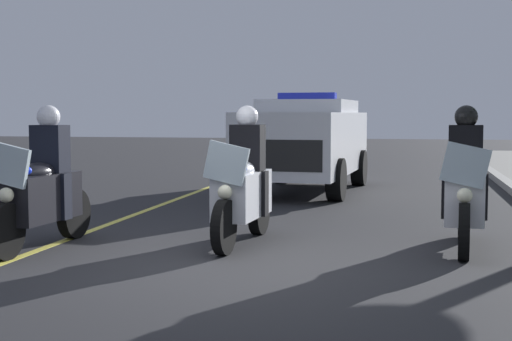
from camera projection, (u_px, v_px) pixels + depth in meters
ground_plane at (226, 266)px, 7.83m from camera, size 80.00×80.00×0.00m
lane_stripe_center at (21, 256)px, 8.32m from camera, size 48.00×0.12×0.01m
police_motorcycle_lead_left at (42, 190)px, 8.80m from camera, size 2.14×0.61×1.72m
police_motorcycle_lead_right at (243, 188)px, 9.11m from camera, size 2.14×0.61×1.72m
police_motorcycle_trailing at (465, 191)px, 8.78m from camera, size 2.14×0.61×1.72m
police_suv at (306, 140)px, 15.27m from camera, size 5.02×2.34×2.05m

